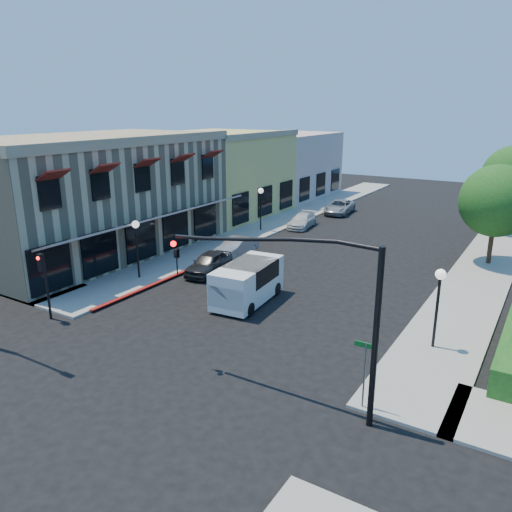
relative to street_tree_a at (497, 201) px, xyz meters
The scene contains 20 objects.
ground 24.06m from the street_tree_a, 111.80° to the right, with size 120.00×120.00×0.00m, color black.
sidewalk_left 18.71m from the street_tree_a, 164.10° to the left, with size 3.50×50.00×0.12m, color gray.
sidewalk_right 6.49m from the street_tree_a, 90.57° to the left, with size 3.50×50.00×0.12m, color gray.
curb_red_strip 21.45m from the street_tree_a, 138.28° to the right, with size 0.25×10.00×0.06m, color maroon.
corner_brick_building 26.63m from the street_tree_a, 155.60° to the right, with size 11.77×18.20×8.10m.
yellow_stucco_building 24.63m from the street_tree_a, behind, with size 10.00×12.00×7.60m, color tan.
pink_stucco_building 29.10m from the street_tree_a, 146.64° to the left, with size 10.00×12.00×7.00m, color beige.
street_tree_a is the anchor object (origin of this frame).
signal_mast_arm 20.71m from the street_tree_a, 98.17° to the right, with size 8.01×0.39×6.00m.
secondary_signal 26.64m from the street_tree_a, 129.21° to the right, with size 0.28×0.42×3.32m.
street_name_sign 20.00m from the street_tree_a, 93.76° to the right, with size 0.80×0.06×2.50m.
lamppost_left_near 22.30m from the street_tree_a, 141.02° to the right, with size 0.44×0.44×3.57m.
lamppost_left_far 17.36m from the street_tree_a, behind, with size 0.44×0.44×3.57m.
lamppost_right_near 14.08m from the street_tree_a, 91.23° to the right, with size 0.44×0.44×3.57m.
lamppost_right_far 2.49m from the street_tree_a, 98.53° to the left, with size 0.44×0.44×3.57m.
white_van 17.13m from the street_tree_a, 125.70° to the right, with size 2.45×4.87×2.09m.
parked_car_a 18.43m from the street_tree_a, 142.67° to the right, with size 1.59×3.96×1.35m, color black.
parked_car_b 16.94m from the street_tree_a, 154.89° to the right, with size 1.37×3.93×1.30m, color #9A9C9F.
parked_car_c 15.72m from the street_tree_a, 168.69° to the left, with size 1.63×4.00×1.16m, color silver.
parked_car_d 17.99m from the street_tree_a, 145.45° to the left, with size 2.13×4.62×1.28m, color #A0A2A5.
Camera 1 is at (12.17, -12.24, 9.90)m, focal length 35.00 mm.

